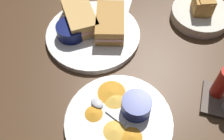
{
  "coord_description": "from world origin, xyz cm",
  "views": [
    {
      "loc": [
        41.52,
        9.04,
        55.85
      ],
      "look_at": [
        5.98,
        -1.51,
        3.0
      ],
      "focal_mm": 42.28,
      "sensor_mm": 36.0,
      "label": 1
    }
  ],
  "objects_px": {
    "spoon_by_dark_ramekin": "(93,37)",
    "spoon_by_gravy_ramekin": "(101,106)",
    "sandwich_half_far": "(80,18)",
    "sandwich_half_near": "(110,23)",
    "bread_basket_rear": "(201,12)",
    "plate_chips_companion": "(119,122)",
    "ramekin_light_gravy": "(136,105)",
    "condiment_caddy": "(224,93)",
    "plate_sandwich_main": "(93,35)",
    "ramekin_dark_sauce": "(71,30)"
  },
  "relations": [
    {
      "from": "sandwich_half_near",
      "to": "sandwich_half_far",
      "type": "xyz_separation_m",
      "value": [
        0.0,
        -0.09,
        0.0
      ]
    },
    {
      "from": "ramekin_dark_sauce",
      "to": "ramekin_light_gravy",
      "type": "relative_size",
      "value": 1.17
    },
    {
      "from": "sandwich_half_far",
      "to": "ramekin_dark_sauce",
      "type": "height_order",
      "value": "sandwich_half_far"
    },
    {
      "from": "plate_chips_companion",
      "to": "spoon_by_gravy_ramekin",
      "type": "relative_size",
      "value": 2.51
    },
    {
      "from": "sandwich_half_far",
      "to": "spoon_by_gravy_ramekin",
      "type": "relative_size",
      "value": 1.55
    },
    {
      "from": "ramekin_dark_sauce",
      "to": "spoon_by_gravy_ramekin",
      "type": "height_order",
      "value": "ramekin_dark_sauce"
    },
    {
      "from": "plate_sandwich_main",
      "to": "spoon_by_gravy_ramekin",
      "type": "distance_m",
      "value": 0.23
    },
    {
      "from": "plate_sandwich_main",
      "to": "bread_basket_rear",
      "type": "height_order",
      "value": "bread_basket_rear"
    },
    {
      "from": "sandwich_half_far",
      "to": "condiment_caddy",
      "type": "distance_m",
      "value": 0.42
    },
    {
      "from": "plate_chips_companion",
      "to": "condiment_caddy",
      "type": "bearing_deg",
      "value": 120.24
    },
    {
      "from": "sandwich_half_near",
      "to": "ramekin_light_gravy",
      "type": "relative_size",
      "value": 2.17
    },
    {
      "from": "sandwich_half_far",
      "to": "plate_chips_companion",
      "type": "xyz_separation_m",
      "value": [
        0.26,
        0.19,
        -0.03
      ]
    },
    {
      "from": "plate_sandwich_main",
      "to": "ramekin_light_gravy",
      "type": "height_order",
      "value": "ramekin_light_gravy"
    },
    {
      "from": "sandwich_half_far",
      "to": "spoon_by_dark_ramekin",
      "type": "relative_size",
      "value": 1.51
    },
    {
      "from": "bread_basket_rear",
      "to": "condiment_caddy",
      "type": "relative_size",
      "value": 1.8
    },
    {
      "from": "plate_chips_companion",
      "to": "plate_sandwich_main",
      "type": "bearing_deg",
      "value": -149.01
    },
    {
      "from": "plate_sandwich_main",
      "to": "plate_chips_companion",
      "type": "xyz_separation_m",
      "value": [
        0.23,
        0.14,
        0.0
      ]
    },
    {
      "from": "sandwich_half_far",
      "to": "ramekin_light_gravy",
      "type": "relative_size",
      "value": 2.22
    },
    {
      "from": "spoon_by_dark_ramekin",
      "to": "sandwich_half_near",
      "type": "bearing_deg",
      "value": 141.36
    },
    {
      "from": "condiment_caddy",
      "to": "sandwich_half_far",
      "type": "bearing_deg",
      "value": -108.0
    },
    {
      "from": "sandwich_half_far",
      "to": "spoon_by_gravy_ramekin",
      "type": "distance_m",
      "value": 0.27
    },
    {
      "from": "sandwich_half_far",
      "to": "ramekin_dark_sauce",
      "type": "relative_size",
      "value": 1.91
    },
    {
      "from": "ramekin_light_gravy",
      "to": "spoon_by_gravy_ramekin",
      "type": "xyz_separation_m",
      "value": [
        0.02,
        -0.08,
        -0.02
      ]
    },
    {
      "from": "plate_sandwich_main",
      "to": "condiment_caddy",
      "type": "relative_size",
      "value": 2.77
    },
    {
      "from": "spoon_by_gravy_ramekin",
      "to": "sandwich_half_far",
      "type": "bearing_deg",
      "value": -149.68
    },
    {
      "from": "spoon_by_dark_ramekin",
      "to": "spoon_by_gravy_ramekin",
      "type": "height_order",
      "value": "same"
    },
    {
      "from": "sandwich_half_near",
      "to": "condiment_caddy",
      "type": "bearing_deg",
      "value": 66.72
    },
    {
      "from": "ramekin_light_gravy",
      "to": "condiment_caddy",
      "type": "height_order",
      "value": "condiment_caddy"
    },
    {
      "from": "sandwich_half_far",
      "to": "ramekin_light_gravy",
      "type": "bearing_deg",
      "value": 44.41
    },
    {
      "from": "ramekin_dark_sauce",
      "to": "spoon_by_dark_ramekin",
      "type": "relative_size",
      "value": 0.79
    },
    {
      "from": "ramekin_light_gravy",
      "to": "spoon_by_gravy_ramekin",
      "type": "height_order",
      "value": "ramekin_light_gravy"
    },
    {
      "from": "sandwich_half_far",
      "to": "condiment_caddy",
      "type": "height_order",
      "value": "condiment_caddy"
    },
    {
      "from": "bread_basket_rear",
      "to": "condiment_caddy",
      "type": "distance_m",
      "value": 0.28
    },
    {
      "from": "sandwich_half_far",
      "to": "bread_basket_rear",
      "type": "bearing_deg",
      "value": 112.89
    },
    {
      "from": "sandwich_half_far",
      "to": "spoon_by_gravy_ramekin",
      "type": "xyz_separation_m",
      "value": [
        0.24,
        0.14,
        -0.02
      ]
    },
    {
      "from": "ramekin_light_gravy",
      "to": "spoon_by_gravy_ramekin",
      "type": "relative_size",
      "value": 0.7
    },
    {
      "from": "spoon_by_dark_ramekin",
      "to": "bread_basket_rear",
      "type": "height_order",
      "value": "bread_basket_rear"
    },
    {
      "from": "ramekin_dark_sauce",
      "to": "condiment_caddy",
      "type": "bearing_deg",
      "value": 78.5
    },
    {
      "from": "spoon_by_gravy_ramekin",
      "to": "ramekin_dark_sauce",
      "type": "bearing_deg",
      "value": -142.11
    },
    {
      "from": "sandwich_half_far",
      "to": "spoon_by_gravy_ramekin",
      "type": "bearing_deg",
      "value": 30.32
    },
    {
      "from": "plate_chips_companion",
      "to": "bread_basket_rear",
      "type": "relative_size",
      "value": 1.42
    },
    {
      "from": "ramekin_dark_sauce",
      "to": "ramekin_light_gravy",
      "type": "bearing_deg",
      "value": 52.4
    },
    {
      "from": "ramekin_light_gravy",
      "to": "bread_basket_rear",
      "type": "bearing_deg",
      "value": 163.02
    },
    {
      "from": "spoon_by_dark_ramekin",
      "to": "spoon_by_gravy_ramekin",
      "type": "xyz_separation_m",
      "value": [
        0.2,
        0.09,
        0.0
      ]
    },
    {
      "from": "ramekin_dark_sauce",
      "to": "plate_chips_companion",
      "type": "distance_m",
      "value": 0.29
    },
    {
      "from": "plate_chips_companion",
      "to": "ramekin_light_gravy",
      "type": "relative_size",
      "value": 3.59
    },
    {
      "from": "ramekin_dark_sauce",
      "to": "ramekin_light_gravy",
      "type": "xyz_separation_m",
      "value": [
        0.17,
        0.22,
        0.0
      ]
    },
    {
      "from": "sandwich_half_near",
      "to": "bread_basket_rear",
      "type": "distance_m",
      "value": 0.27
    },
    {
      "from": "spoon_by_dark_ramekin",
      "to": "plate_chips_companion",
      "type": "height_order",
      "value": "spoon_by_dark_ramekin"
    },
    {
      "from": "sandwich_half_near",
      "to": "ramekin_dark_sauce",
      "type": "bearing_deg",
      "value": -61.58
    }
  ]
}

